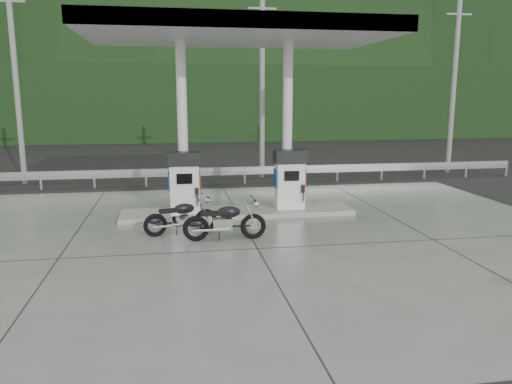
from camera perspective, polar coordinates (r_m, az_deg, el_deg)
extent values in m
plane|color=black|center=(12.84, -0.58, -5.26)|extent=(160.00, 160.00, 0.00)
cube|color=slate|center=(12.83, -0.58, -5.22)|extent=(18.00, 14.00, 0.02)
cube|color=gray|center=(15.21, -2.05, -2.33)|extent=(7.00, 1.40, 0.15)
cylinder|color=white|center=(15.11, -8.40, 7.36)|extent=(0.30, 0.30, 5.00)
cylinder|color=white|center=(15.51, 3.61, 7.54)|extent=(0.30, 0.30, 5.00)
cube|color=silver|center=(14.91, -2.20, 17.81)|extent=(8.50, 5.00, 0.40)
cube|color=black|center=(24.02, -4.86, 2.31)|extent=(60.00, 7.00, 0.01)
cylinder|color=gray|center=(22.52, -25.71, 10.93)|extent=(0.22, 0.22, 8.00)
cylinder|color=gray|center=(22.03, 0.71, 12.00)|extent=(0.22, 0.22, 8.00)
cylinder|color=gray|center=(25.24, 21.67, 11.11)|extent=(0.22, 0.22, 8.00)
cube|color=black|center=(42.23, -7.04, 10.03)|extent=(80.00, 6.00, 6.00)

